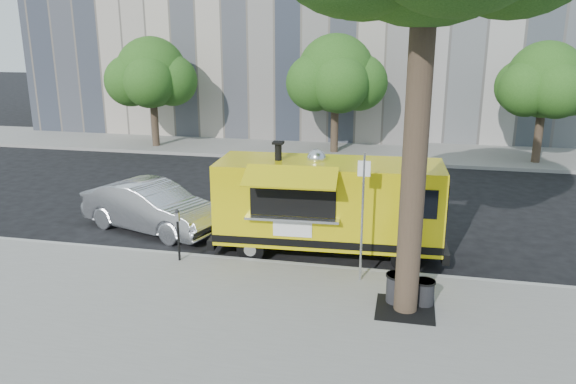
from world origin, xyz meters
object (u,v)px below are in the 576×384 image
(far_tree_a, at_px, (152,73))
(trash_bin_right, at_px, (424,292))
(sedan, at_px, (152,207))
(food_truck, at_px, (327,204))
(far_tree_b, at_px, (336,74))
(sign_post, at_px, (363,210))
(parking_meter, at_px, (178,229))
(far_tree_c, at_px, (545,80))
(trash_bin_left, at_px, (398,287))

(far_tree_a, height_order, trash_bin_right, far_tree_a)
(far_tree_a, distance_m, sedan, 12.83)
(far_tree_a, relative_size, food_truck, 0.87)
(far_tree_a, xyz_separation_m, far_tree_b, (9.00, 0.40, 0.06))
(sign_post, distance_m, trash_bin_right, 2.21)
(far_tree_a, xyz_separation_m, trash_bin_right, (12.97, -14.79, -3.34))
(far_tree_a, height_order, parking_meter, far_tree_a)
(food_truck, height_order, sedan, food_truck)
(far_tree_a, xyz_separation_m, far_tree_c, (18.00, 0.10, -0.06))
(sign_post, distance_m, parking_meter, 4.64)
(far_tree_a, height_order, far_tree_c, far_tree_a)
(food_truck, distance_m, trash_bin_right, 3.75)
(far_tree_a, relative_size, sign_post, 1.79)
(sedan, bearing_deg, parking_meter, -123.55)
(trash_bin_right, bearing_deg, far_tree_a, 131.26)
(sedan, bearing_deg, far_tree_a, 42.73)
(far_tree_c, height_order, sign_post, far_tree_c)
(far_tree_b, height_order, sedan, far_tree_b)
(trash_bin_left, bearing_deg, trash_bin_right, 0.60)
(sign_post, distance_m, sedan, 6.94)
(far_tree_b, bearing_deg, parking_meter, -98.10)
(food_truck, bearing_deg, trash_bin_right, -50.04)
(sign_post, relative_size, parking_meter, 2.25)
(sign_post, bearing_deg, sedan, 158.49)
(far_tree_c, bearing_deg, sign_post, -114.81)
(far_tree_c, xyz_separation_m, trash_bin_left, (-5.58, -14.89, -3.23))
(far_tree_a, height_order, trash_bin_left, far_tree_a)
(far_tree_a, bearing_deg, far_tree_c, 0.32)
(far_tree_b, height_order, parking_meter, far_tree_b)
(food_truck, relative_size, sedan, 1.40)
(far_tree_a, distance_m, food_truck, 16.22)
(food_truck, xyz_separation_m, trash_bin_left, (1.92, -2.66, -0.91))
(parking_meter, xyz_separation_m, sedan, (-1.82, 2.31, -0.26))
(far_tree_b, relative_size, food_truck, 0.90)
(sedan, height_order, trash_bin_right, sedan)
(far_tree_c, distance_m, trash_bin_left, 16.23)
(parking_meter, bearing_deg, sedan, 128.26)
(far_tree_b, bearing_deg, far_tree_a, -177.46)
(far_tree_a, relative_size, trash_bin_left, 8.49)
(far_tree_c, height_order, trash_bin_right, far_tree_c)
(far_tree_b, relative_size, trash_bin_right, 10.19)
(sign_post, xyz_separation_m, food_truck, (-1.04, 1.72, -0.45))
(parking_meter, xyz_separation_m, food_truck, (3.51, 1.52, 0.42))
(far_tree_a, xyz_separation_m, trash_bin_left, (12.42, -14.79, -3.29))
(sedan, bearing_deg, trash_bin_right, -95.68)
(trash_bin_left, bearing_deg, parking_meter, 168.09)
(sign_post, xyz_separation_m, sedan, (-6.37, 2.51, -1.12))
(parking_meter, xyz_separation_m, trash_bin_left, (5.42, -1.14, -0.50))
(far_tree_c, xyz_separation_m, trash_bin_right, (-5.03, -14.89, -3.28))
(sign_post, bearing_deg, parking_meter, 177.48)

